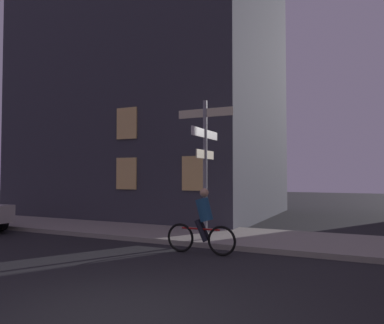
# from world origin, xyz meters

# --- Properties ---
(ground_plane) EXTENTS (80.00, 80.00, 0.00)m
(ground_plane) POSITION_xyz_m (0.00, 0.00, 0.00)
(ground_plane) COLOR #232326
(sidewalk_kerb) EXTENTS (40.00, 3.25, 0.14)m
(sidewalk_kerb) POSITION_xyz_m (0.00, 6.62, 0.07)
(sidewalk_kerb) COLOR gray
(sidewalk_kerb) RESTS_ON ground_plane
(signpost) EXTENTS (1.67, 1.80, 3.91)m
(signpost) POSITION_xyz_m (-1.00, 5.54, 2.50)
(signpost) COLOR gray
(signpost) RESTS_ON sidewalk_kerb
(cyclist) EXTENTS (1.82, 0.33, 1.61)m
(cyclist) POSITION_xyz_m (-0.54, 4.29, 0.75)
(cyclist) COLOR black
(cyclist) RESTS_ON ground_plane
(building_left_block) EXTENTS (11.30, 9.36, 14.49)m
(building_left_block) POSITION_xyz_m (-6.53, 12.22, 7.25)
(building_left_block) COLOR #383842
(building_left_block) RESTS_ON ground_plane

